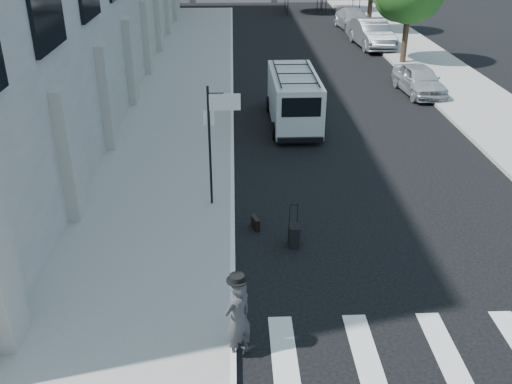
{
  "coord_description": "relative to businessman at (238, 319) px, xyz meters",
  "views": [
    {
      "loc": [
        -1.89,
        -11.63,
        7.86
      ],
      "look_at": [
        -1.37,
        1.55,
        1.3
      ],
      "focal_mm": 40.0,
      "sensor_mm": 36.0,
      "label": 1
    }
  ],
  "objects": [
    {
      "name": "cargo_van",
      "position": [
        2.38,
        13.44,
        0.2
      ],
      "size": [
        1.97,
        5.45,
        2.06
      ],
      "rotation": [
        0.0,
        0.0,
        0.01
      ],
      "color": "silver",
      "rests_on": "ground"
    },
    {
      "name": "parked_car_b",
      "position": [
        8.7,
        27.54,
        -0.03
      ],
      "size": [
        2.21,
        5.27,
        1.7
      ],
      "primitive_type": "imported",
      "rotation": [
        0.0,
        0.0,
        0.08
      ],
      "color": "#575B5F",
      "rests_on": "ground"
    },
    {
      "name": "businessman",
      "position": [
        0.0,
        0.0,
        0.0
      ],
      "size": [
        0.76,
        0.74,
        1.75
      ],
      "primitive_type": "imported",
      "rotation": [
        0.0,
        0.0,
        3.86
      ],
      "color": "#39393B",
      "rests_on": "ground"
    },
    {
      "name": "parked_car_c",
      "position": [
        8.7,
        33.34,
        -0.16
      ],
      "size": [
        2.47,
        5.09,
        1.43
      ],
      "primitive_type": "imported",
      "rotation": [
        0.0,
        0.0,
        0.1
      ],
      "color": "#A7A9AF",
      "rests_on": "ground"
    },
    {
      "name": "sidewalk_right",
      "position": [
        10.9,
        23.0,
        -0.8
      ],
      "size": [
        4.0,
        56.0,
        0.15
      ],
      "primitive_type": "cube",
      "color": "gray",
      "rests_on": "ground"
    },
    {
      "name": "parked_car_a",
      "position": [
        8.7,
        17.33,
        -0.2
      ],
      "size": [
        1.9,
        4.09,
        1.36
      ],
      "primitive_type": "imported",
      "rotation": [
        0.0,
        0.0,
        0.08
      ],
      "color": "#A0A4A8",
      "rests_on": "ground"
    },
    {
      "name": "ground",
      "position": [
        1.9,
        3.0,
        -0.88
      ],
      "size": [
        120.0,
        120.0,
        0.0
      ],
      "primitive_type": "plane",
      "color": "black",
      "rests_on": "ground"
    },
    {
      "name": "briefcase",
      "position": [
        0.53,
        4.92,
        -0.71
      ],
      "size": [
        0.23,
        0.46,
        0.34
      ],
      "primitive_type": "cube",
      "rotation": [
        0.0,
        0.0,
        0.27
      ],
      "color": "black",
      "rests_on": "ground"
    },
    {
      "name": "sign_pole",
      "position": [
        -0.46,
        6.2,
        1.78
      ],
      "size": [
        1.03,
        0.07,
        3.5
      ],
      "color": "black",
      "rests_on": "sidewalk_left"
    },
    {
      "name": "sidewalk_left",
      "position": [
        -2.35,
        19.0,
        -0.8
      ],
      "size": [
        4.5,
        48.0,
        0.15
      ],
      "primitive_type": "cube",
      "color": "gray",
      "rests_on": "ground"
    },
    {
      "name": "suitcase",
      "position": [
        1.49,
        4.01,
        -0.58
      ],
      "size": [
        0.26,
        0.41,
        1.11
      ],
      "rotation": [
        0.0,
        0.0,
        0.04
      ],
      "color": "black",
      "rests_on": "ground"
    }
  ]
}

